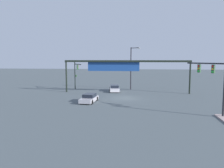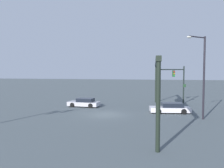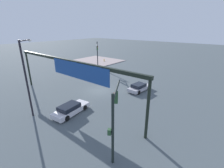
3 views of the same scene
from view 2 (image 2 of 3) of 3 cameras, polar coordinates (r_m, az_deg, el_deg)
ground_plane at (r=26.91m, az=-1.51°, el=-7.47°), size 193.23×193.23×0.00m
traffic_signal_opposite_side at (r=36.41m, az=16.17°, el=1.05°), size 2.25×3.82×5.66m
streetlamp_curved_arm at (r=25.43m, az=21.18°, el=2.87°), size 1.99×2.17×8.51m
overhead_sign_gantry at (r=26.52m, az=11.01°, el=3.28°), size 23.02×0.43×5.98m
sedan_car_approaching at (r=28.62m, az=14.09°, el=-5.74°), size 2.33×4.84×1.21m
sedan_car_waiting_far at (r=32.54m, az=-6.82°, el=-4.55°), size 2.15×4.42×1.21m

